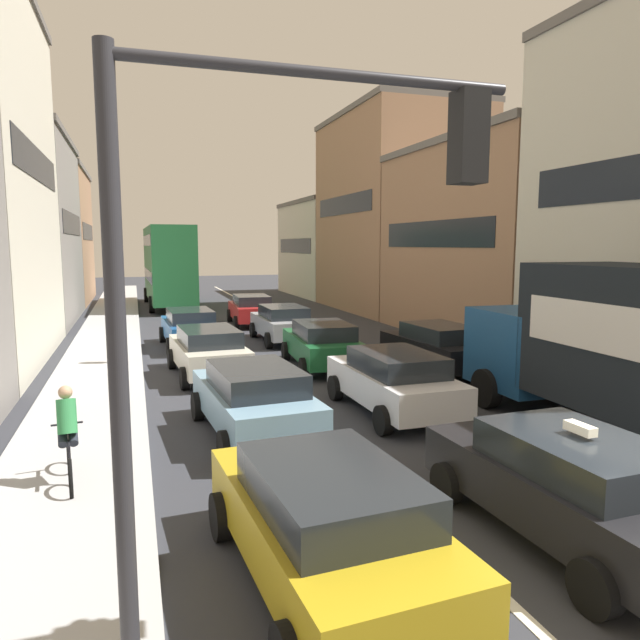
{
  "coord_description": "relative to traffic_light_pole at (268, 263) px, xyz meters",
  "views": [
    {
      "loc": [
        -5.55,
        -5.35,
        3.97
      ],
      "look_at": [
        0.0,
        12.0,
        1.6
      ],
      "focal_mm": 32.63,
      "sensor_mm": 36.0,
      "label": 1
    }
  ],
  "objects": [
    {
      "name": "wagon_left_lane_second",
      "position": [
        1.18,
        6.76,
        -3.02
      ],
      "size": [
        2.3,
        4.41,
        1.49
      ],
      "rotation": [
        0.0,
        0.0,
        1.64
      ],
      "color": "#759EB7",
      "rests_on": "ground"
    },
    {
      "name": "removalist_box_truck",
      "position": [
        8.15,
        4.11,
        -1.84
      ],
      "size": [
        2.81,
        7.74,
        3.58
      ],
      "rotation": [
        0.0,
        0.0,
        1.55
      ],
      "color": "navy",
      "rests_on": "ground"
    },
    {
      "name": "sedan_centre_lane_second",
      "position": [
        4.65,
        7.37,
        -3.02
      ],
      "size": [
        2.11,
        4.33,
        1.49
      ],
      "rotation": [
        0.0,
        0.0,
        1.59
      ],
      "color": "silver",
      "rests_on": "ground"
    },
    {
      "name": "lane_stripe_right",
      "position": [
        6.15,
        20.48,
        -3.81
      ],
      "size": [
        0.16,
        60.0,
        0.01
      ],
      "primitive_type": "cube",
      "color": "silver",
      "rests_on": "ground"
    },
    {
      "name": "lane_stripe_left",
      "position": [
        2.75,
        20.48,
        -3.81
      ],
      "size": [
        0.16,
        60.0,
        0.01
      ],
      "primitive_type": "cube",
      "color": "silver",
      "rests_on": "ground"
    },
    {
      "name": "traffic_light_pole",
      "position": [
        0.0,
        0.0,
        0.0
      ],
      "size": [
        3.58,
        0.38,
        5.5
      ],
      "color": "#2D2D33",
      "rests_on": "ground"
    },
    {
      "name": "sedan_left_lane_fourth",
      "position": [
        0.89,
        17.93,
        -3.02
      ],
      "size": [
        2.21,
        4.37,
        1.49
      ],
      "rotation": [
        0.0,
        0.0,
        1.61
      ],
      "color": "#194C8C",
      "rests_on": "ground"
    },
    {
      "name": "sedan_centre_lane_fifth",
      "position": [
        4.39,
        23.48,
        -3.02
      ],
      "size": [
        2.22,
        4.38,
        1.49
      ],
      "rotation": [
        0.0,
        0.0,
        1.53
      ],
      "color": "#A51E1E",
      "rests_on": "ground"
    },
    {
      "name": "ground_plane",
      "position": [
        4.45,
        0.48,
        -3.82
      ],
      "size": [
        140.0,
        140.0,
        0.0
      ],
      "primitive_type": "plane",
      "color": "#313339"
    },
    {
      "name": "sidewalk_left",
      "position": [
        -2.25,
        20.48,
        -3.75
      ],
      "size": [
        2.6,
        64.0,
        0.14
      ],
      "primitive_type": "cube",
      "color": "#ABABAB",
      "rests_on": "ground"
    },
    {
      "name": "pedestrian_near_kerb",
      "position": [
        -1.77,
        14.92,
        -2.87
      ],
      "size": [
        0.53,
        0.34,
        1.66
      ],
      "rotation": [
        0.0,
        0.0,
        4.54
      ],
      "color": "#262D47",
      "rests_on": "ground"
    },
    {
      "name": "cyclist_on_sidewalk",
      "position": [
        -2.22,
        5.0,
        -2.97
      ],
      "size": [
        0.5,
        1.72,
        1.72
      ],
      "rotation": [
        0.0,
        0.0,
        1.69
      ],
      "color": "black",
      "rests_on": "ground"
    },
    {
      "name": "bus_mid_queue_primary",
      "position": [
        0.98,
        33.34,
        -0.99
      ],
      "size": [
        2.96,
        10.55,
        5.06
      ],
      "rotation": [
        0.0,
        0.0,
        1.59
      ],
      "color": "#1E6033",
      "rests_on": "ground"
    },
    {
      "name": "sedan_left_lane_front",
      "position": [
        0.91,
        1.18,
        -3.02
      ],
      "size": [
        2.29,
        4.41,
        1.49
      ],
      "rotation": [
        0.0,
        0.0,
        1.64
      ],
      "color": "#B29319",
      "rests_on": "ground"
    },
    {
      "name": "sedan_left_lane_third",
      "position": [
        0.95,
        12.6,
        -3.02
      ],
      "size": [
        2.26,
        4.4,
        1.49
      ],
      "rotation": [
        0.0,
        0.0,
        1.63
      ],
      "color": "beige",
      "rests_on": "ground"
    },
    {
      "name": "building_row_right",
      "position": [
        14.35,
        21.58,
        1.09
      ],
      "size": [
        7.2,
        43.9,
        11.74
      ],
      "rotation": [
        0.0,
        0.0,
        -1.57
      ],
      "color": "beige",
      "rests_on": "ground"
    },
    {
      "name": "hatchback_centre_lane_third",
      "position": [
        4.62,
        12.74,
        -3.02
      ],
      "size": [
        2.29,
        4.41,
        1.49
      ],
      "rotation": [
        0.0,
        0.0,
        1.51
      ],
      "color": "#19592D",
      "rests_on": "ground"
    },
    {
      "name": "taxi_centre_lane_front",
      "position": [
        4.34,
        1.2,
        -3.02
      ],
      "size": [
        2.19,
        4.36,
        1.66
      ],
      "rotation": [
        0.0,
        0.0,
        1.61
      ],
      "color": "black",
      "rests_on": "ground"
    },
    {
      "name": "sedan_right_lane_behind_truck",
      "position": [
        7.93,
        11.22,
        -3.02
      ],
      "size": [
        2.26,
        4.39,
        1.49
      ],
      "rotation": [
        0.0,
        0.0,
        1.63
      ],
      "color": "black",
      "rests_on": "ground"
    },
    {
      "name": "coupe_centre_lane_fourth",
      "position": [
        4.63,
        18.07,
        -3.02
      ],
      "size": [
        2.09,
        4.31,
        1.49
      ],
      "rotation": [
        0.0,
        0.0,
        1.58
      ],
      "color": "gray",
      "rests_on": "ground"
    }
  ]
}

